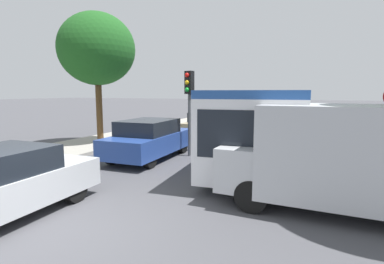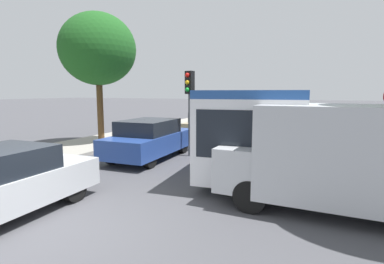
{
  "view_description": "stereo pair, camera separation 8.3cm",
  "coord_description": "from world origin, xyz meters",
  "px_view_note": "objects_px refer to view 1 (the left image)",
  "views": [
    {
      "loc": [
        4.36,
        -3.67,
        2.58
      ],
      "look_at": [
        0.2,
        5.75,
        1.2
      ],
      "focal_mm": 28.0,
      "sensor_mm": 36.0,
      "label": 1
    },
    {
      "loc": [
        4.43,
        -3.64,
        2.58
      ],
      "look_at": [
        0.2,
        5.75,
        1.2
      ],
      "focal_mm": 28.0,
      "sensor_mm": 36.0,
      "label": 2
    }
  ],
  "objects_px": {
    "city_bus_rear": "(256,104)",
    "queued_car_blue": "(150,139)",
    "white_van": "(350,156)",
    "articulated_bus": "(272,113)",
    "tree_left_mid": "(96,51)",
    "queued_car_tan": "(208,124)",
    "traffic_light": "(189,94)"
  },
  "relations": [
    {
      "from": "queued_car_tan",
      "to": "tree_left_mid",
      "type": "xyz_separation_m",
      "value": [
        -3.88,
        -4.65,
        3.77
      ]
    },
    {
      "from": "white_van",
      "to": "articulated_bus",
      "type": "bearing_deg",
      "value": -69.58
    },
    {
      "from": "city_bus_rear",
      "to": "white_van",
      "type": "height_order",
      "value": "city_bus_rear"
    },
    {
      "from": "queued_car_tan",
      "to": "traffic_light",
      "type": "distance_m",
      "value": 5.63
    },
    {
      "from": "city_bus_rear",
      "to": "queued_car_tan",
      "type": "distance_m",
      "value": 13.24
    },
    {
      "from": "tree_left_mid",
      "to": "city_bus_rear",
      "type": "bearing_deg",
      "value": 77.72
    },
    {
      "from": "white_van",
      "to": "tree_left_mid",
      "type": "bearing_deg",
      "value": -21.77
    },
    {
      "from": "articulated_bus",
      "to": "tree_left_mid",
      "type": "height_order",
      "value": "tree_left_mid"
    },
    {
      "from": "white_van",
      "to": "tree_left_mid",
      "type": "xyz_separation_m",
      "value": [
        -10.53,
        4.44,
        3.26
      ]
    },
    {
      "from": "articulated_bus",
      "to": "queued_car_blue",
      "type": "xyz_separation_m",
      "value": [
        -3.78,
        -5.47,
        -0.74
      ]
    },
    {
      "from": "white_van",
      "to": "tree_left_mid",
      "type": "distance_m",
      "value": 11.88
    },
    {
      "from": "articulated_bus",
      "to": "queued_car_tan",
      "type": "xyz_separation_m",
      "value": [
        -3.72,
        0.75,
        -0.78
      ]
    },
    {
      "from": "articulated_bus",
      "to": "tree_left_mid",
      "type": "relative_size",
      "value": 2.83
    },
    {
      "from": "traffic_light",
      "to": "tree_left_mid",
      "type": "xyz_separation_m",
      "value": [
        -5.06,
        0.56,
        2.0
      ]
    },
    {
      "from": "articulated_bus",
      "to": "white_van",
      "type": "bearing_deg",
      "value": 14.07
    },
    {
      "from": "queued_car_tan",
      "to": "tree_left_mid",
      "type": "height_order",
      "value": "tree_left_mid"
    },
    {
      "from": "city_bus_rear",
      "to": "queued_car_blue",
      "type": "relative_size",
      "value": 2.51
    },
    {
      "from": "city_bus_rear",
      "to": "queued_car_blue",
      "type": "distance_m",
      "value": 19.45
    },
    {
      "from": "traffic_light",
      "to": "tree_left_mid",
      "type": "bearing_deg",
      "value": -82.85
    },
    {
      "from": "city_bus_rear",
      "to": "queued_car_tan",
      "type": "bearing_deg",
      "value": -179.09
    },
    {
      "from": "city_bus_rear",
      "to": "queued_car_tan",
      "type": "xyz_separation_m",
      "value": [
        -0.01,
        -13.23,
        -0.65
      ]
    },
    {
      "from": "queued_car_blue",
      "to": "traffic_light",
      "type": "xyz_separation_m",
      "value": [
        1.24,
        1.01,
        1.73
      ]
    },
    {
      "from": "articulated_bus",
      "to": "white_van",
      "type": "distance_m",
      "value": 8.85
    },
    {
      "from": "queued_car_blue",
      "to": "city_bus_rear",
      "type": "bearing_deg",
      "value": -2.37
    },
    {
      "from": "traffic_light",
      "to": "articulated_bus",
      "type": "bearing_deg",
      "value": 163.74
    },
    {
      "from": "city_bus_rear",
      "to": "queued_car_tan",
      "type": "height_order",
      "value": "city_bus_rear"
    },
    {
      "from": "white_van",
      "to": "traffic_light",
      "type": "height_order",
      "value": "traffic_light"
    },
    {
      "from": "queued_car_blue",
      "to": "white_van",
      "type": "bearing_deg",
      "value": -115.38
    },
    {
      "from": "articulated_bus",
      "to": "tree_left_mid",
      "type": "distance_m",
      "value": 9.05
    },
    {
      "from": "traffic_light",
      "to": "queued_car_blue",
      "type": "bearing_deg",
      "value": -37.46
    },
    {
      "from": "articulated_bus",
      "to": "city_bus_rear",
      "type": "height_order",
      "value": "articulated_bus"
    },
    {
      "from": "city_bus_rear",
      "to": "white_van",
      "type": "relative_size",
      "value": 2.21
    }
  ]
}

